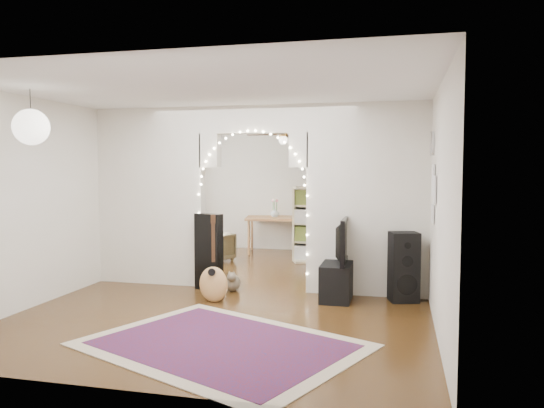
% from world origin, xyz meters
% --- Properties ---
extents(floor, '(7.50, 7.50, 0.00)m').
position_xyz_m(floor, '(0.00, 0.00, 0.00)').
color(floor, black).
rests_on(floor, ground).
extents(ceiling, '(5.00, 7.50, 0.02)m').
position_xyz_m(ceiling, '(0.00, 0.00, 2.70)').
color(ceiling, white).
rests_on(ceiling, wall_back).
extents(wall_back, '(5.00, 0.02, 2.70)m').
position_xyz_m(wall_back, '(0.00, 3.75, 1.35)').
color(wall_back, silver).
rests_on(wall_back, floor).
extents(wall_front, '(5.00, 0.02, 2.70)m').
position_xyz_m(wall_front, '(0.00, -3.75, 1.35)').
color(wall_front, silver).
rests_on(wall_front, floor).
extents(wall_left, '(0.02, 7.50, 2.70)m').
position_xyz_m(wall_left, '(-2.50, 0.00, 1.35)').
color(wall_left, silver).
rests_on(wall_left, floor).
extents(wall_right, '(0.02, 7.50, 2.70)m').
position_xyz_m(wall_right, '(2.50, 0.00, 1.35)').
color(wall_right, silver).
rests_on(wall_right, floor).
extents(divider_wall, '(5.00, 0.20, 2.70)m').
position_xyz_m(divider_wall, '(0.00, 0.00, 1.42)').
color(divider_wall, silver).
rests_on(divider_wall, floor).
extents(fairy_lights, '(1.64, 0.04, 1.60)m').
position_xyz_m(fairy_lights, '(0.00, -0.13, 1.55)').
color(fairy_lights, '#FFEABF').
rests_on(fairy_lights, divider_wall).
extents(window, '(0.04, 1.20, 1.40)m').
position_xyz_m(window, '(-2.47, 1.80, 1.50)').
color(window, white).
rests_on(window, wall_left).
extents(wall_clock, '(0.03, 0.31, 0.31)m').
position_xyz_m(wall_clock, '(2.48, -0.60, 2.10)').
color(wall_clock, white).
rests_on(wall_clock, wall_right).
extents(picture_frames, '(0.02, 0.50, 0.70)m').
position_xyz_m(picture_frames, '(2.48, -1.00, 1.50)').
color(picture_frames, white).
rests_on(picture_frames, wall_right).
extents(paper_lantern, '(0.40, 0.40, 0.40)m').
position_xyz_m(paper_lantern, '(-1.90, -2.40, 2.25)').
color(paper_lantern, white).
rests_on(paper_lantern, ceiling).
extents(ceiling_fan, '(1.10, 1.10, 0.30)m').
position_xyz_m(ceiling_fan, '(0.00, 2.00, 2.40)').
color(ceiling_fan, '#C38F41').
rests_on(ceiling_fan, ceiling).
extents(area_rug, '(3.23, 2.88, 0.02)m').
position_xyz_m(area_rug, '(0.36, -2.53, 0.01)').
color(area_rug, maroon).
rests_on(area_rug, floor).
extents(guitar_case, '(0.45, 0.27, 1.12)m').
position_xyz_m(guitar_case, '(-0.62, -0.25, 0.56)').
color(guitar_case, black).
rests_on(guitar_case, floor).
extents(acoustic_guitar, '(0.42, 0.24, 1.00)m').
position_xyz_m(acoustic_guitar, '(-0.31, -0.92, 0.44)').
color(acoustic_guitar, tan).
rests_on(acoustic_guitar, floor).
extents(tabby_cat, '(0.27, 0.50, 0.33)m').
position_xyz_m(tabby_cat, '(-0.25, -0.27, 0.13)').
color(tabby_cat, brown).
rests_on(tabby_cat, floor).
extents(floor_speaker, '(0.44, 0.40, 0.94)m').
position_xyz_m(floor_speaker, '(2.16, -0.28, 0.47)').
color(floor_speaker, black).
rests_on(floor_speaker, floor).
extents(media_console, '(0.40, 1.00, 0.50)m').
position_xyz_m(media_console, '(1.27, -0.25, 0.25)').
color(media_console, black).
rests_on(media_console, floor).
extents(tv, '(0.14, 1.08, 0.62)m').
position_xyz_m(tv, '(1.27, -0.25, 0.81)').
color(tv, black).
rests_on(tv, media_console).
extents(bookcase, '(1.42, 0.87, 1.44)m').
position_xyz_m(bookcase, '(0.80, 2.52, 0.72)').
color(bookcase, '#C7B990').
rests_on(bookcase, floor).
extents(dining_table, '(1.32, 1.00, 0.76)m').
position_xyz_m(dining_table, '(-0.46, 3.30, 0.68)').
color(dining_table, brown).
rests_on(dining_table, floor).
extents(flower_vase, '(0.21, 0.21, 0.19)m').
position_xyz_m(flower_vase, '(-0.46, 3.30, 0.85)').
color(flower_vase, white).
rests_on(flower_vase, dining_table).
extents(dining_chair_left, '(0.78, 0.79, 0.55)m').
position_xyz_m(dining_chair_left, '(-1.33, 1.97, 0.27)').
color(dining_chair_left, '#4C4026').
rests_on(dining_chair_left, floor).
extents(dining_chair_right, '(0.72, 0.72, 0.50)m').
position_xyz_m(dining_chair_right, '(1.15, 1.26, 0.25)').
color(dining_chair_right, '#4C4026').
rests_on(dining_chair_right, floor).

